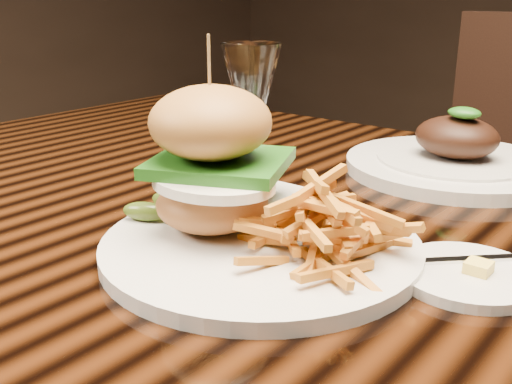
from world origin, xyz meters
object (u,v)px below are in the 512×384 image
Objects in this scene: dining_table at (343,271)px; burger_plate at (255,200)px; wine_glass at (251,88)px; far_dish at (454,160)px.

burger_plate reaches higher than dining_table.
burger_plate is at bearing -49.71° from wine_glass.
burger_plate reaches higher than far_dish.
wine_glass is at bearing 118.42° from burger_plate.
burger_plate is at bearing -97.01° from far_dish.
burger_plate reaches higher than wine_glass.
wine_glass is (-0.11, -0.04, 0.22)m from dining_table.
far_dish is at bearing 81.79° from dining_table.
wine_glass is (-0.10, 0.11, 0.09)m from burger_plate.
burger_plate is 1.03× the size of far_dish.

